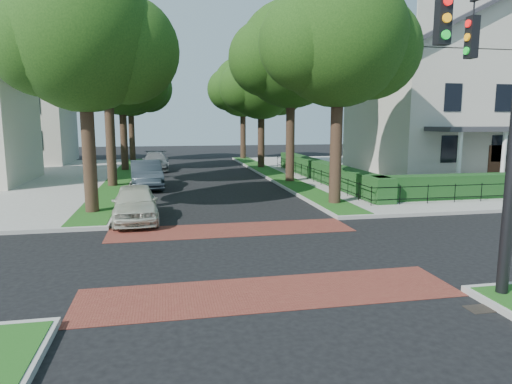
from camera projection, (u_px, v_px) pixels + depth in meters
ground at (247, 254)px, 13.91m from camera, size 120.00×120.00×0.00m
sidewalk_ne at (447, 171)px, 36.06m from camera, size 30.00×30.00×0.15m
crosswalk_far at (232, 230)px, 17.01m from camera, size 9.00×2.20×0.01m
crosswalk_near at (270, 293)px, 10.81m from camera, size 9.00×2.20×0.01m
storm_drain at (482, 309)px, 9.89m from camera, size 0.65×0.45×0.01m
grass_strip_ne at (274, 174)px, 33.42m from camera, size 1.60×29.80×0.02m
grass_strip_nw at (121, 177)px, 31.34m from camera, size 1.60×29.80×0.02m
tree_right_near at (339, 41)px, 20.80m from camera, size 7.75×6.67×10.66m
tree_right_mid at (292, 56)px, 28.51m from camera, size 8.25×7.09×11.22m
tree_right_far at (262, 85)px, 37.37m from camera, size 7.25×6.23×9.74m
tree_right_back at (243, 88)px, 46.04m from camera, size 7.50×6.45×10.20m
tree_left_near at (86, 41)px, 18.73m from camera, size 7.50×6.45×10.20m
tree_left_mid at (108, 45)px, 26.33m from camera, size 8.00×6.88×11.48m
tree_left_far at (123, 80)px, 35.21m from camera, size 7.00×6.02×9.86m
tree_left_back at (131, 85)px, 43.90m from camera, size 7.75×6.66×10.44m
hedge_main_road at (322, 171)px, 29.80m from camera, size 1.00×18.00×1.20m
fence_main_road at (311, 174)px, 29.67m from camera, size 0.06×18.00×0.90m
house_victorian at (454, 91)px, 31.75m from camera, size 13.00×13.05×12.48m
house_left_far at (16, 109)px, 41.13m from camera, size 10.00×9.00×10.14m
traffic_signal at (504, 89)px, 9.83m from camera, size 2.17×2.00×8.00m
parked_car_front at (135, 203)px, 18.39m from camera, size 2.01×4.45×1.48m
parked_car_middle at (146, 174)px, 27.29m from camera, size 2.18×5.13×1.65m
parked_car_rear at (156, 161)px, 36.89m from camera, size 2.11×5.08×1.47m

